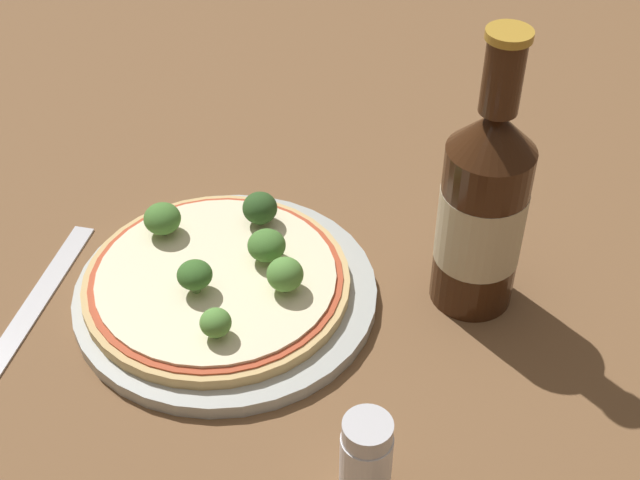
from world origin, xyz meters
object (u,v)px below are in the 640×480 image
object	(u,v)px
pepper_shaker	(366,460)
fork	(37,301)
beer_bottle	(483,208)
pizza	(218,281)

from	to	relation	value
pepper_shaker	fork	bearing A→B (deg)	157.95
beer_bottle	fork	size ratio (longest dim) A/B	1.26
fork	beer_bottle	bearing A→B (deg)	-75.78
pizza	beer_bottle	distance (m)	0.22
pizza	fork	size ratio (longest dim) A/B	1.14
pizza	pepper_shaker	world-z (taller)	pepper_shaker
pepper_shaker	fork	world-z (taller)	pepper_shaker
pepper_shaker	pizza	bearing A→B (deg)	133.62
beer_bottle	fork	distance (m)	0.37
beer_bottle	fork	world-z (taller)	beer_bottle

